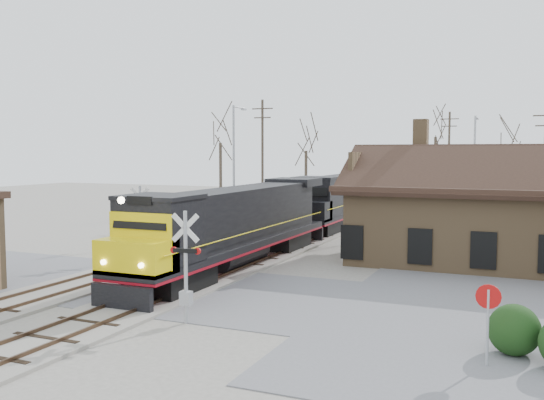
{
  "coord_description": "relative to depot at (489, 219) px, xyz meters",
  "views": [
    {
      "loc": [
        14.08,
        -22.42,
        6.02
      ],
      "look_at": [
        0.5,
        9.0,
        3.28
      ],
      "focal_mm": 40.0,
      "sensor_mm": 36.0,
      "label": 1
    }
  ],
  "objects": [
    {
      "name": "streetlight_a",
      "position": [
        -18.04,
        5.24,
        2.82
      ],
      "size": [
        0.25,
        2.04,
        9.38
      ],
      "color": "#A5A8AD",
      "rests_on": "ground"
    },
    {
      "name": "streetlight_b",
      "position": [
        -5.8,
        12.11,
        2.33
      ],
      "size": [
        0.25,
        2.04,
        8.42
      ],
      "color": "#A5A8AD",
      "rests_on": "ground"
    },
    {
      "name": "crossbuck_far",
      "position": [
        -17.86,
        -6.68,
        -0.47
      ],
      "size": [
        1.14,
        0.47,
        4.14
      ],
      "rotation": [
        0.0,
        0.0,
        3.48
      ],
      "color": "#A5A8AD",
      "rests_on": "ground"
    },
    {
      "name": "tree_c",
      "position": [
        -8.09,
        35.36,
        6.53
      ],
      "size": [
        5.12,
        5.12,
        12.54
      ],
      "color": "#382D23",
      "rests_on": "ground"
    },
    {
      "name": "track_main",
      "position": [
        -11.99,
        3.0,
        -2.34
      ],
      "size": [
        3.4,
        90.0,
        0.24
      ],
      "color": "#A19B91",
      "rests_on": "ground"
    },
    {
      "name": "locomotive_lead",
      "position": [
        -11.99,
        -7.04,
        -0.15
      ],
      "size": [
        2.89,
        19.38,
        4.3
      ],
      "color": "black",
      "rests_on": "ground"
    },
    {
      "name": "depot",
      "position": [
        0.0,
        0.0,
        0.0
      ],
      "size": [
        15.2,
        9.31,
        7.9
      ],
      "color": "olive",
      "rests_on": "ground"
    },
    {
      "name": "do_not_enter_sign",
      "position": [
        1.06,
        -16.83,
        -0.78
      ],
      "size": [
        0.7,
        0.08,
        2.35
      ],
      "rotation": [
        0.0,
        0.0,
        0.01
      ],
      "color": "#A5A8AD",
      "rests_on": "ground"
    },
    {
      "name": "utility_pole_b",
      "position": [
        -6.67,
        35.88,
        3.05
      ],
      "size": [
        2.0,
        0.24,
        10.45
      ],
      "color": "#382D23",
      "rests_on": "ground"
    },
    {
      "name": "locomotive_trailing",
      "position": [
        -11.99,
        12.62,
        -0.15
      ],
      "size": [
        2.89,
        19.38,
        4.07
      ],
      "color": "black",
      "rests_on": "ground"
    },
    {
      "name": "crossbuck_near",
      "position": [
        -8.96,
        -16.46,
        -0.54
      ],
      "size": [
        1.13,
        0.3,
        3.97
      ],
      "rotation": [
        0.0,
        0.0,
        0.15
      ],
      "color": "#A5A8AD",
      "rests_on": "ground"
    },
    {
      "name": "ground",
      "position": [
        -11.99,
        -12.0,
        -2.41
      ],
      "size": [
        140.0,
        140.0,
        0.0
      ],
      "primitive_type": "plane",
      "color": "#A19B91",
      "rests_on": "ground"
    },
    {
      "name": "road",
      "position": [
        -11.99,
        -12.0,
        -2.39
      ],
      "size": [
        60.0,
        9.0,
        0.03
      ],
      "primitive_type": "cube",
      "color": "slate",
      "rests_on": "ground"
    },
    {
      "name": "tree_a",
      "position": [
        -26.76,
        19.32,
        5.62
      ],
      "size": [
        4.6,
        4.6,
        11.27
      ],
      "color": "#382D23",
      "rests_on": "ground"
    },
    {
      "name": "tree_d",
      "position": [
        -0.16,
        28.18,
        4.49
      ],
      "size": [
        3.95,
        3.95,
        9.69
      ],
      "color": "#382D23",
      "rests_on": "ground"
    },
    {
      "name": "track_siding",
      "position": [
        -16.49,
        3.0,
        -2.34
      ],
      "size": [
        3.4,
        90.0,
        0.24
      ],
      "color": "#A19B91",
      "rests_on": "ground"
    },
    {
      "name": "tree_b",
      "position": [
        -19.31,
        23.87,
        4.69
      ],
      "size": [
        4.07,
        4.07,
        9.98
      ],
      "color": "#382D23",
      "rests_on": "ground"
    },
    {
      "name": "utility_pole_a",
      "position": [
        -20.31,
        15.25,
        3.15
      ],
      "size": [
        2.0,
        0.24,
        10.65
      ],
      "color": "#382D23",
      "rests_on": "ground"
    },
    {
      "name": "hedge_a",
      "position": [
        1.72,
        -15.5,
        -1.64
      ],
      "size": [
        1.53,
        1.53,
        1.53
      ],
      "primitive_type": "sphere",
      "color": "black",
      "rests_on": "ground"
    },
    {
      "name": "streetlight_c",
      "position": [
        -2.6,
        20.37,
        2.67
      ],
      "size": [
        0.25,
        2.04,
        9.08
      ],
      "color": "#A5A8AD",
      "rests_on": "ground"
    }
  ]
}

